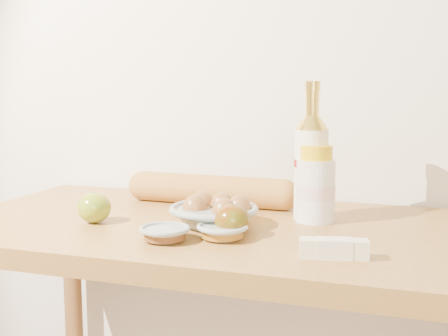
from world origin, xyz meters
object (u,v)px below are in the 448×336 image
Objects in this scene: bourbon_bottle at (311,164)px; egg_bowl at (215,213)px; table at (228,280)px; cream_bottle at (316,186)px; baguette at (210,190)px.

egg_bowl is (-0.17, -0.12, -0.09)m from bourbon_bottle.
bourbon_bottle is at bearing 31.38° from table.
bourbon_bottle is 1.82× the size of cream_bottle.
egg_bowl is at bearing -156.05° from cream_bottle.
bourbon_bottle is 0.23m from egg_bowl.
baguette is (-0.25, 0.07, -0.08)m from bourbon_bottle.
table is 0.30m from bourbon_bottle.
bourbon_bottle is at bearing 34.93° from egg_bowl.
baguette is at bearing 120.95° from table.
bourbon_bottle is at bearing -13.93° from baguette.
cream_bottle is at bearing 23.13° from table.
cream_bottle is 0.22m from egg_bowl.
egg_bowl is (-0.02, -0.03, 0.15)m from table.
cream_bottle is (0.01, -0.02, -0.04)m from bourbon_bottle.
cream_bottle is at bearing -17.49° from baguette.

